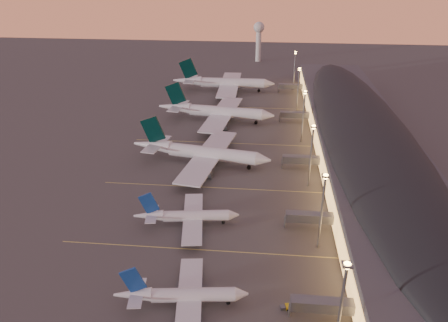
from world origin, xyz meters
The scene contains 11 objects.
ground centered at (0.00, 0.00, 0.00)m, with size 700.00×700.00×0.00m, color #3E3C39.
airliner_narrow_south centered at (-1.75, -28.73, 3.23)m, with size 34.98×31.46×12.49m.
airliner_narrow_north centered at (-7.00, 8.54, 3.28)m, with size 35.54×32.00×12.69m.
airliner_wide_near centered at (-9.37, 56.35, 5.15)m, with size 62.31×57.48×19.99m.
airliner_wide_mid centered at (-9.00, 110.33, 5.33)m, with size 64.67×59.36×20.69m.
airliner_wide_far centered at (-10.25, 168.05, 5.58)m, with size 67.48×61.19×21.67m.
terminal_building centered at (61.84, 72.47, 8.78)m, with size 56.35×255.00×17.46m.
light_masts centered at (36.00, 65.00, 17.55)m, with size 2.20×217.20×25.90m.
radar_tower centered at (10.00, 260.00, 21.87)m, with size 9.00×9.00×32.50m.
lane_markings centered at (0.00, 40.00, 0.01)m, with size 90.00×180.36×0.00m.
baggage_tug_a centered at (25.90, -27.35, 0.53)m, with size 4.13×2.31×1.16m.
Camera 1 is at (17.66, -114.25, 83.30)m, focal length 35.00 mm.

